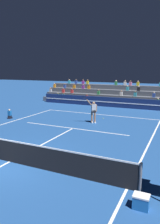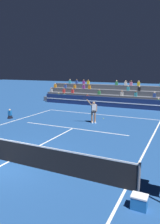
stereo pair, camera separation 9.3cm
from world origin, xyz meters
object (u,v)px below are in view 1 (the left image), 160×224
(tennis_ball, at_px, (103,118))
(ball_kid_courtside, at_px, (10,115))
(equipment_cooler, at_px, (141,202))
(tennis_player, at_px, (93,111))

(tennis_ball, bearing_deg, ball_kid_courtside, -154.98)
(equipment_cooler, bearing_deg, ball_kid_courtside, 148.13)
(ball_kid_courtside, bearing_deg, tennis_player, 13.50)
(equipment_cooler, bearing_deg, tennis_ball, 114.84)
(tennis_player, height_order, equipment_cooler, tennis_player)
(tennis_ball, relative_size, equipment_cooler, 0.14)
(tennis_player, bearing_deg, ball_kid_courtside, -166.50)
(ball_kid_courtside, xyz_separation_m, equipment_cooler, (12.56, -7.81, -0.10))
(ball_kid_courtside, distance_m, tennis_ball, 8.12)
(tennis_player, height_order, tennis_ball, tennis_player)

